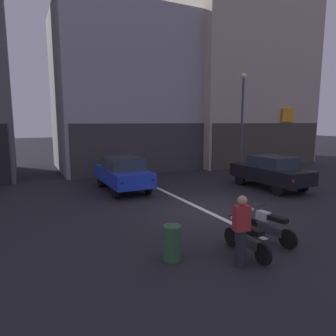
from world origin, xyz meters
The scene contains 12 objects.
ground_plane centered at (0.00, 0.00, 0.00)m, with size 120.00×120.00×0.00m, color #232328.
lane_centre_line centered at (0.00, 6.00, 0.00)m, with size 0.20×18.00×0.01m, color silver.
building_mid_block centered at (1.39, 12.10, 5.27)m, with size 10.34×7.13×10.58m.
building_far_right centered at (10.63, 12.10, 7.44)m, with size 10.57×8.85×14.92m.
car_blue_crossing_near centered at (-1.73, 4.67, 0.89)m, with size 1.78×4.11×1.64m.
car_black_parked_kerbside centered at (4.97, 1.85, 0.89)m, with size 1.76×4.10×1.64m.
car_white_down_street centered at (1.60, 13.75, 0.89)m, with size 2.07×4.22×1.64m.
street_lamp centered at (6.25, 5.64, 3.81)m, with size 0.36×0.36×6.19m.
motorcycle_red_row_leftmost centered at (-1.18, -3.50, 0.46)m, with size 0.55×1.67×0.98m.
motorcycle_white_row_left_mid centered at (-0.06, -3.14, 0.46)m, with size 0.55×1.65×0.98m.
person_by_motorcycles centered at (-1.70, -3.91, 0.86)m, with size 0.39×0.27×1.67m.
trash_bin centered at (-2.95, -2.92, 0.42)m, with size 0.44×0.44×0.85m, color #2D5938.
Camera 1 is at (-6.06, -8.98, 3.29)m, focal length 32.02 mm.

